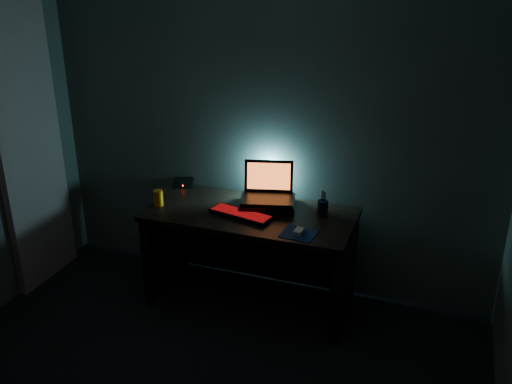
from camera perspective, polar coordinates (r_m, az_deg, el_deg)
room at (r=2.59m, az=-13.15°, el=-6.07°), size 3.50×4.00×2.50m
desk at (r=4.27m, az=-0.33°, el=-4.90°), size 1.50×0.70×0.75m
curtain at (r=4.66m, az=-21.74°, el=4.58°), size 0.06×0.65×2.30m
riser at (r=4.18m, az=1.15°, el=-1.17°), size 0.46×0.39×0.06m
laptop at (r=4.19m, az=1.21°, el=0.24°), size 0.43×0.37×0.26m
keyboard at (r=4.05m, az=-1.53°, el=-2.23°), size 0.48×0.24×0.03m
mousepad at (r=3.81m, az=4.31°, el=-4.16°), size 0.24×0.22×0.00m
mouse at (r=3.81m, az=4.32°, el=-3.96°), size 0.06×0.09×0.03m
pen_cup at (r=4.08m, az=6.68°, el=-1.59°), size 0.09×0.09×0.11m
juice_glass at (r=4.26m, az=-9.72°, el=-0.59°), size 0.08×0.08×0.12m
router at (r=4.61m, az=-7.25°, el=0.94°), size 0.19×0.18×0.05m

